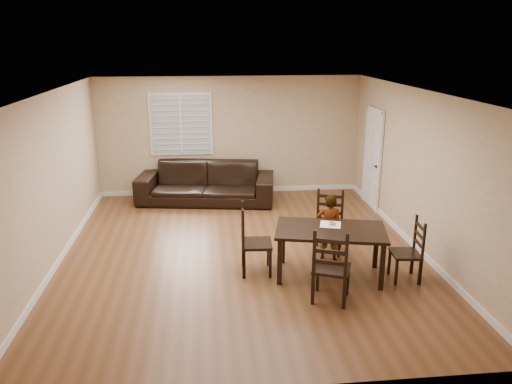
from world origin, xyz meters
TOP-DOWN VIEW (x-y plane):
  - ground at (0.00, 0.00)m, footprint 7.00×7.00m
  - room at (0.04, 0.18)m, footprint 6.04×7.04m
  - dining_table at (1.26, -1.01)m, footprint 1.79×1.25m
  - chair_near at (1.50, 0.00)m, footprint 0.59×0.57m
  - chair_far at (1.05, -1.86)m, footprint 0.63×0.61m
  - chair_left at (0.03, -0.76)m, footprint 0.49×0.52m
  - chair_right at (2.47, -1.27)m, footprint 0.44×0.47m
  - child at (1.39, -0.44)m, footprint 0.47×0.39m
  - napkin at (1.30, -0.83)m, footprint 0.38×0.38m
  - donut at (1.32, -0.84)m, footprint 0.11×0.11m
  - sofa at (-0.58, 2.85)m, footprint 3.12×1.61m

SIDE VIEW (x-z plane):
  - ground at x=0.00m, z-range 0.00..0.00m
  - sofa at x=-0.58m, z-range 0.00..0.87m
  - chair_right at x=2.47m, z-range -0.04..0.92m
  - chair_near at x=1.50m, z-range -0.05..1.00m
  - chair_far at x=1.05m, z-range -0.05..1.04m
  - chair_left at x=0.03m, z-range -0.05..1.05m
  - child at x=1.39m, z-range 0.00..1.12m
  - dining_table at x=1.26m, z-range 0.29..1.06m
  - napkin at x=1.30m, z-range 0.76..0.77m
  - donut at x=1.32m, z-range 0.77..0.81m
  - room at x=0.04m, z-range 0.45..3.17m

